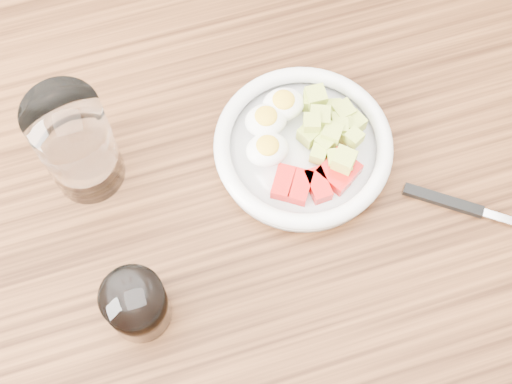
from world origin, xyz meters
TOP-DOWN VIEW (x-y plane):
  - ground at (0.00, 0.00)m, footprint 4.00×4.00m
  - dining_table at (0.00, 0.00)m, footprint 1.50×0.90m
  - bowl at (0.06, 0.05)m, footprint 0.20×0.20m
  - fork at (0.20, -0.06)m, footprint 0.16×0.12m
  - water_glass at (-0.17, 0.10)m, footprint 0.08×0.08m
  - coffee_glass at (-0.16, -0.07)m, footprint 0.06×0.06m

SIDE VIEW (x-z plane):
  - ground at x=0.00m, z-range 0.00..0.00m
  - dining_table at x=0.00m, z-range 0.28..1.05m
  - fork at x=0.20m, z-range 0.77..0.78m
  - bowl at x=0.06m, z-range 0.76..0.81m
  - coffee_glass at x=-0.16m, z-range 0.77..0.84m
  - water_glass at x=-0.17m, z-range 0.77..0.91m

